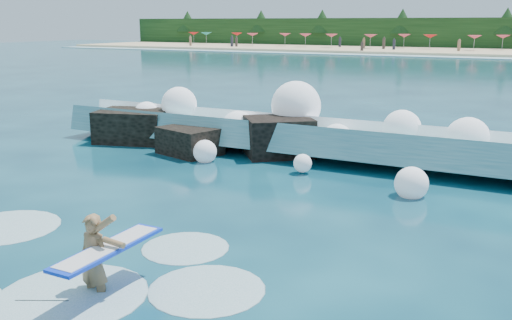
# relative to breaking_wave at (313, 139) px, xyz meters

# --- Properties ---
(ground) EXTENTS (200.00, 200.00, 0.00)m
(ground) POSITION_rel_breaking_wave_xyz_m (-0.51, -7.87, -0.56)
(ground) COLOR #072D3F
(ground) RESTS_ON ground
(beach) EXTENTS (140.00, 20.00, 0.40)m
(beach) POSITION_rel_breaking_wave_xyz_m (-0.51, 70.13, -0.36)
(beach) COLOR tan
(beach) RESTS_ON ground
(wet_band) EXTENTS (140.00, 5.00, 0.08)m
(wet_band) POSITION_rel_breaking_wave_xyz_m (-0.51, 59.13, -0.52)
(wet_band) COLOR silver
(wet_band) RESTS_ON ground
(treeline) EXTENTS (140.00, 4.00, 5.00)m
(treeline) POSITION_rel_breaking_wave_xyz_m (-0.51, 80.13, 1.94)
(treeline) COLOR black
(treeline) RESTS_ON ground
(breaking_wave) EXTENTS (18.47, 2.86, 1.59)m
(breaking_wave) POSITION_rel_breaking_wave_xyz_m (0.00, 0.00, 0.00)
(breaking_wave) COLOR teal
(breaking_wave) RESTS_ON ground
(rock_cluster) EXTENTS (8.52, 3.47, 1.47)m
(rock_cluster) POSITION_rel_breaking_wave_xyz_m (-4.06, -0.96, -0.09)
(rock_cluster) COLOR black
(rock_cluster) RESTS_ON ground
(surfer_with_board) EXTENTS (0.84, 2.80, 1.59)m
(surfer_with_board) POSITION_rel_breaking_wave_xyz_m (0.71, -10.78, 0.03)
(surfer_with_board) COLOR olive
(surfer_with_board) RESTS_ON ground
(wave_spray) EXTENTS (14.79, 5.04, 2.44)m
(wave_spray) POSITION_rel_breaking_wave_xyz_m (-0.07, -0.08, 0.53)
(wave_spray) COLOR white
(wave_spray) RESTS_ON ground
(surf_foam) EXTENTS (9.10, 5.48, 0.12)m
(surf_foam) POSITION_rel_breaking_wave_xyz_m (0.09, -10.45, -0.56)
(surf_foam) COLOR silver
(surf_foam) RESTS_ON ground
(beach_umbrellas) EXTENTS (110.29, 6.61, 0.50)m
(beach_umbrellas) POSITION_rel_breaking_wave_xyz_m (-0.29, 71.97, 1.69)
(beach_umbrellas) COLOR red
(beach_umbrellas) RESTS_ON ground
(beachgoers) EXTENTS (99.23, 13.66, 1.93)m
(beachgoers) POSITION_rel_breaking_wave_xyz_m (-4.73, 67.69, 0.53)
(beachgoers) COLOR #3F332D
(beachgoers) RESTS_ON ground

